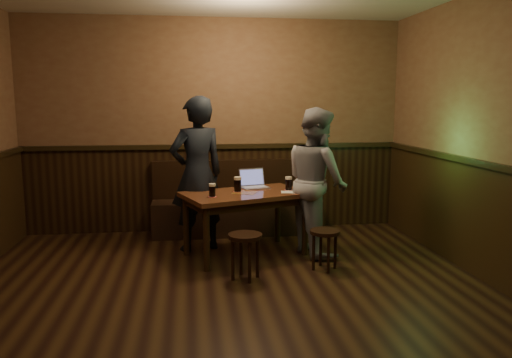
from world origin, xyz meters
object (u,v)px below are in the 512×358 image
object	(u,v)px
pint_mid	(238,184)
laptop	(254,183)
pint_left	(212,190)
stool_right	(325,238)
person_grey	(317,181)
bench	(237,209)
pint_right	(289,183)
pub_table	(245,201)
stool_left	(245,243)
person_suit	(197,174)

from	to	relation	value
pint_mid	laptop	xyz separation A→B (m)	(0.21, 0.24, -0.03)
pint_left	pint_mid	xyz separation A→B (m)	(0.30, 0.27, 0.01)
stool_right	person_grey	distance (m)	0.78
bench	pint_right	bearing A→B (deg)	-61.09
person_grey	pub_table	bearing A→B (deg)	76.34
pint_mid	laptop	bearing A→B (deg)	48.82
stool_left	pint_mid	size ratio (longest dim) A/B	2.64
bench	pint_mid	distance (m)	1.06
stool_right	laptop	world-z (taller)	laptop
pub_table	pint_left	xyz separation A→B (m)	(-0.38, -0.21, 0.17)
bench	stool_left	distance (m)	1.76
pint_mid	laptop	distance (m)	0.32
person_suit	person_grey	world-z (taller)	person_suit
person_suit	pint_right	bearing A→B (deg)	146.63
person_suit	person_grey	bearing A→B (deg)	146.01
bench	person_grey	world-z (taller)	person_grey
stool_right	pint_left	size ratio (longest dim) A/B	2.89
person_suit	person_grey	xyz separation A→B (m)	(1.34, -0.29, -0.06)
pub_table	laptop	distance (m)	0.36
laptop	person_grey	xyz separation A→B (m)	(0.68, -0.30, 0.05)
pint_left	pint_right	size ratio (longest dim) A/B	0.92
laptop	person_suit	bearing A→B (deg)	165.91
bench	pint_mid	world-z (taller)	bench
stool_left	pint_left	distance (m)	0.76
stool_right	laptop	xyz separation A→B (m)	(-0.62, 0.90, 0.44)
pint_right	person_suit	xyz separation A→B (m)	(-1.03, 0.21, 0.09)
stool_right	person_suit	distance (m)	1.66
stool_right	person_grey	size ratio (longest dim) A/B	0.25
pint_mid	laptop	world-z (taller)	laptop
bench	pint_mid	xyz separation A→B (m)	(-0.08, -0.93, 0.49)
stool_right	pint_mid	world-z (taller)	pint_mid
bench	pub_table	xyz separation A→B (m)	(0.00, -0.98, 0.31)
pint_left	person_suit	xyz separation A→B (m)	(-0.15, 0.50, 0.10)
pint_left	stool_left	bearing A→B (deg)	-62.59
stool_right	pint_left	world-z (taller)	pint_left
pub_table	stool_right	bearing A→B (deg)	-58.65
bench	laptop	bearing A→B (deg)	-79.31
pub_table	stool_right	distance (m)	1.01
stool_right	pub_table	bearing A→B (deg)	141.22
stool_right	pint_right	world-z (taller)	pint_right
pub_table	stool_right	xyz separation A→B (m)	(0.75, -0.60, -0.29)
pub_table	pint_mid	bearing A→B (deg)	127.26
person_suit	person_grey	distance (m)	1.37
pub_table	pint_left	world-z (taller)	pint_left
bench	pint_left	distance (m)	1.35
stool_left	stool_right	xyz separation A→B (m)	(0.84, 0.16, -0.03)
pint_left	pint_right	xyz separation A→B (m)	(0.88, 0.29, 0.01)
stool_left	stool_right	size ratio (longest dim) A/B	1.08
stool_left	pint_mid	distance (m)	0.93
laptop	person_grey	world-z (taller)	person_grey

